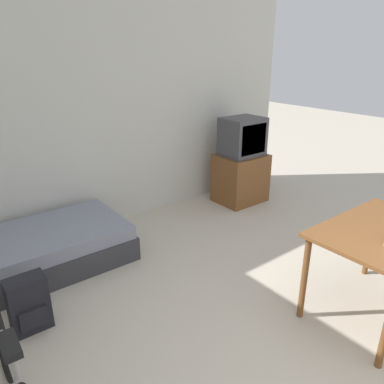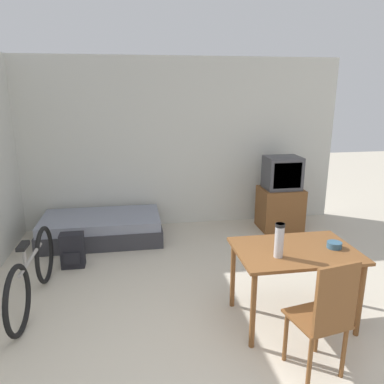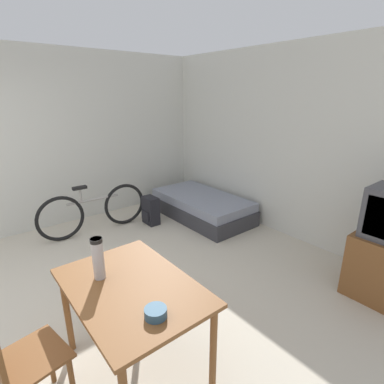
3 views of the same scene
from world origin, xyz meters
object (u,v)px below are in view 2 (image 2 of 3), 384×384
dining_table (295,258)px  mate_bowl (334,245)px  daybed (102,228)px  thermos_flask (279,239)px  backpack (73,251)px  tv (281,196)px  wooden_chair (326,314)px  bicycle (33,274)px

dining_table → mate_bowl: 0.40m
daybed → mate_bowl: mate_bowl is taller
dining_table → thermos_flask: 0.37m
mate_bowl → backpack: 3.14m
tv → dining_table: tv is taller
wooden_chair → backpack: 3.19m
daybed → mate_bowl: (2.36, -2.40, 0.60)m
dining_table → thermos_flask: bearing=-149.7°
bicycle → mate_bowl: (2.94, -0.74, 0.44)m
daybed → tv: 2.85m
thermos_flask → wooden_chair: bearing=-77.2°
dining_table → thermos_flask: thermos_flask is taller
bicycle → backpack: bearing=71.1°
mate_bowl → daybed: bearing=134.5°
tv → mate_bowl: size_ratio=8.55×
dining_table → bicycle: (-2.57, 0.71, -0.32)m
tv → dining_table: 2.56m
daybed → wooden_chair: bearing=-58.7°
tv → backpack: bearing=-164.2°
tv → bicycle: bearing=-153.5°
dining_table → mate_bowl: bearing=-4.7°
wooden_chair → bicycle: bearing=149.4°
wooden_chair → mate_bowl: 0.89m
tv → bicycle: size_ratio=0.71×
bicycle → wooden_chair: bearing=-30.6°
daybed → tv: (2.83, 0.05, 0.35)m
wooden_chair → backpack: size_ratio=2.25×
bicycle → backpack: (0.28, 0.82, -0.12)m
tv → dining_table: size_ratio=1.05×
tv → mate_bowl: tv is taller
bicycle → thermos_flask: thermos_flask is taller
tv → wooden_chair: size_ratio=1.16×
thermos_flask → backpack: thermos_flask is taller
tv → daybed: bearing=-179.0°
wooden_chair → mate_bowl: wooden_chair is taller
daybed → thermos_flask: thermos_flask is taller
daybed → bicycle: (-0.59, -1.66, 0.16)m
wooden_chair → thermos_flask: (-0.14, 0.63, 0.37)m
mate_bowl → bicycle: bearing=165.9°
dining_table → bicycle: bearing=164.6°
tv → bicycle: (-3.42, -1.71, -0.19)m
backpack → thermos_flask: bearing=-38.8°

